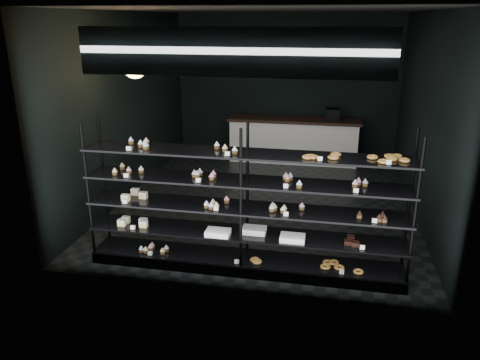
# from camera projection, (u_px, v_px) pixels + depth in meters

# --- Properties ---
(room) EXTENTS (5.01, 6.01, 3.20)m
(room) POSITION_uv_depth(u_px,v_px,m) (268.00, 111.00, 7.83)
(room) COLOR black
(room) RESTS_ON ground
(display_shelf) EXTENTS (4.00, 0.50, 1.91)m
(display_shelf) POSITION_uv_depth(u_px,v_px,m) (242.00, 224.00, 5.87)
(display_shelf) COLOR black
(display_shelf) RESTS_ON room
(signage) EXTENTS (3.30, 0.05, 0.50)m
(signage) POSITION_uv_depth(u_px,v_px,m) (231.00, 52.00, 4.74)
(signage) COLOR #0D1E43
(signage) RESTS_ON room
(pendant_lamp) EXTENTS (0.35, 0.35, 0.91)m
(pendant_lamp) POSITION_uv_depth(u_px,v_px,m) (135.00, 66.00, 6.53)
(pendant_lamp) COLOR black
(pendant_lamp) RESTS_ON room
(service_counter) EXTENTS (2.91, 0.65, 1.23)m
(service_counter) POSITION_uv_depth(u_px,v_px,m) (294.00, 140.00, 10.46)
(service_counter) COLOR white
(service_counter) RESTS_ON room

